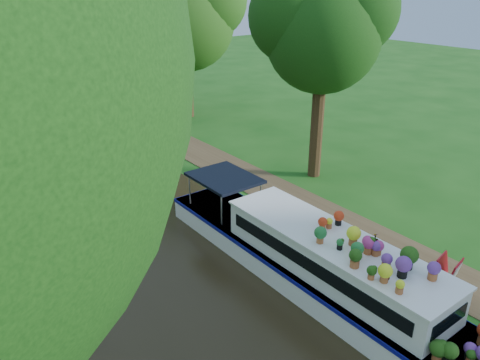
% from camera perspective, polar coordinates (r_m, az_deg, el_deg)
% --- Properties ---
extents(ground, '(100.00, 100.00, 0.00)m').
position_cam_1_polar(ground, '(17.55, 7.24, -5.36)').
color(ground, '#174E13').
rests_on(ground, ground).
extents(canal_water, '(10.00, 100.00, 0.02)m').
position_cam_1_polar(canal_water, '(14.56, -10.41, -12.20)').
color(canal_water, black).
rests_on(canal_water, ground).
extents(towpath, '(2.20, 100.00, 0.03)m').
position_cam_1_polar(towpath, '(18.32, 9.95, -4.18)').
color(towpath, '#4A3922').
rests_on(towpath, ground).
extents(plant_boat, '(2.29, 13.52, 2.31)m').
position_cam_1_polar(plant_boat, '(13.62, 11.10, -10.71)').
color(plant_boat, white).
rests_on(plant_boat, canal_water).
extents(tree_near_overhang, '(5.52, 5.28, 8.99)m').
position_cam_1_polar(tree_near_overhang, '(20.34, 10.00, 18.05)').
color(tree_near_overhang, black).
rests_on(tree_near_overhang, ground).
extents(tree_near_mid, '(6.90, 6.60, 9.40)m').
position_cam_1_polar(tree_near_mid, '(30.21, -6.80, 19.59)').
color(tree_near_mid, black).
rests_on(tree_near_mid, ground).
extents(second_boat, '(2.09, 5.98, 1.14)m').
position_cam_1_polar(second_boat, '(33.15, -20.20, 8.18)').
color(second_boat, black).
rests_on(second_boat, canal_water).
extents(sandwich_board, '(0.75, 0.69, 1.14)m').
position_cam_1_polar(sandwich_board, '(14.84, 23.97, -10.83)').
color(sandwich_board, '#AC0C18').
rests_on(sandwich_board, towpath).
extents(pedestrian_pink, '(0.79, 0.62, 1.92)m').
position_cam_1_polar(pedestrian_pink, '(35.42, -16.68, 10.42)').
color(pedestrian_pink, '#EE6283').
rests_on(pedestrian_pink, towpath).
extents(verge_plant, '(0.49, 0.47, 0.44)m').
position_cam_1_polar(verge_plant, '(17.16, 8.61, -5.33)').
color(verge_plant, '#27661E').
rests_on(verge_plant, ground).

